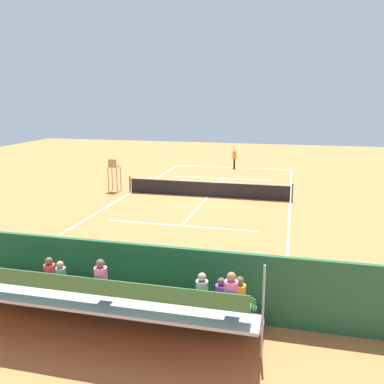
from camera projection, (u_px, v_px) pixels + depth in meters
The scene contains 11 objects.
ground_plane at pixel (207, 197), 25.53m from camera, with size 60.00×60.00×0.00m, color #C66B38.
court_line_markings at pixel (207, 196), 25.57m from camera, with size 10.10×22.20×0.01m.
tennis_net at pixel (207, 189), 25.42m from camera, with size 10.30×0.10×1.07m.
backdrop_wall at pixel (111, 274), 12.06m from camera, with size 18.00×0.16×2.00m, color #235633.
bleacher_stand at pixel (94, 297), 10.73m from camera, with size 9.06×2.40×2.48m.
umpire_chair at pixel (114, 172), 26.69m from camera, with size 0.67×0.67×2.14m.
courtside_bench at pixel (216, 288), 12.16m from camera, with size 1.80×0.40×0.93m.
equipment_bag at pixel (168, 296), 12.45m from camera, with size 0.90×0.36×0.36m, color black.
tennis_player at pixel (234, 156), 35.49m from camera, with size 0.36×0.53×1.93m.
tennis_racket at pixel (224, 168), 35.70m from camera, with size 0.34×0.58×0.03m.
tennis_ball_near at pixel (259, 172), 33.74m from camera, with size 0.07×0.07×0.07m, color #CCDB33.
Camera 1 is at (-4.96, 24.32, 6.06)m, focal length 38.58 mm.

